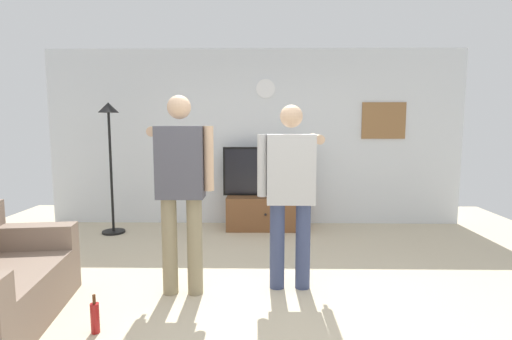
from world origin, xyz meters
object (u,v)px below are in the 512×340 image
at_px(person_standing_nearer_lamp, 181,183).
at_px(tv_stand, 265,212).
at_px(television, 265,171).
at_px(person_standing_nearer_couch, 291,185).
at_px(framed_picture, 384,121).
at_px(wall_clock, 266,89).
at_px(floor_lamp, 110,141).
at_px(beverage_bottle, 95,317).

bearing_deg(person_standing_nearer_lamp, tv_stand, 71.13).
xyz_separation_m(television, person_standing_nearer_couch, (0.22, -2.20, 0.13)).
relative_size(tv_stand, framed_picture, 1.73).
relative_size(wall_clock, person_standing_nearer_couch, 0.16).
distance_m(floor_lamp, beverage_bottle, 3.11).
height_order(framed_picture, beverage_bottle, framed_picture).
bearing_deg(television, person_standing_nearer_lamp, -108.52).
height_order(framed_picture, person_standing_nearer_lamp, framed_picture).
distance_m(tv_stand, framed_picture, 2.29).
relative_size(wall_clock, floor_lamp, 0.15).
bearing_deg(wall_clock, framed_picture, 0.16).
bearing_deg(beverage_bottle, tv_stand, 66.56).
height_order(television, wall_clock, wall_clock).
distance_m(floor_lamp, person_standing_nearer_couch, 3.06).
height_order(television, framed_picture, framed_picture).
distance_m(wall_clock, beverage_bottle, 4.07).
xyz_separation_m(wall_clock, person_standing_nearer_lamp, (-0.78, -2.58, -1.06)).
height_order(television, person_standing_nearer_lamp, person_standing_nearer_lamp).
height_order(television, beverage_bottle, television).
bearing_deg(tv_stand, framed_picture, 9.26).
relative_size(wall_clock, person_standing_nearer_lamp, 0.16).
xyz_separation_m(tv_stand, television, (-0.00, 0.05, 0.61)).
bearing_deg(framed_picture, television, -172.17).
relative_size(television, person_standing_nearer_couch, 0.73).
distance_m(person_standing_nearer_couch, beverage_bottle, 1.96).
bearing_deg(framed_picture, person_standing_nearer_lamp, -135.05).
xyz_separation_m(person_standing_nearer_lamp, beverage_bottle, (-0.52, -0.72, -0.92)).
xyz_separation_m(framed_picture, floor_lamp, (-4.01, -0.59, -0.28)).
bearing_deg(floor_lamp, tv_stand, 7.69).
xyz_separation_m(tv_stand, beverage_bottle, (-1.31, -3.01, -0.13)).
bearing_deg(wall_clock, person_standing_nearer_lamp, -106.88).
xyz_separation_m(floor_lamp, person_standing_nearer_couch, (2.42, -1.85, -0.34)).
bearing_deg(beverage_bottle, television, 66.88).
bearing_deg(television, floor_lamp, -171.12).
bearing_deg(person_standing_nearer_couch, framed_picture, 56.95).
relative_size(television, framed_picture, 1.91).
height_order(floor_lamp, beverage_bottle, floor_lamp).
distance_m(framed_picture, floor_lamp, 4.06).
bearing_deg(person_standing_nearer_couch, wall_clock, 95.10).
xyz_separation_m(tv_stand, person_standing_nearer_lamp, (-0.78, -2.29, 0.79)).
relative_size(floor_lamp, beverage_bottle, 6.22).
xyz_separation_m(person_standing_nearer_couch, beverage_bottle, (-1.52, -0.86, -0.87)).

